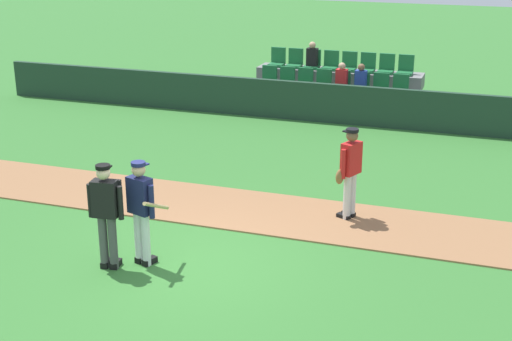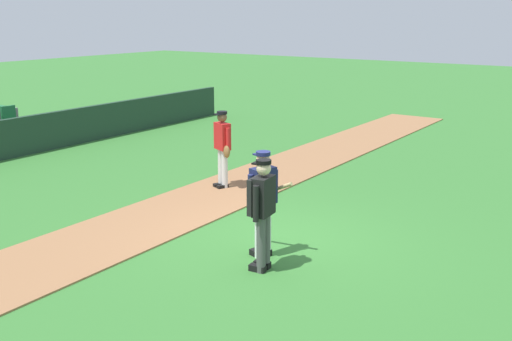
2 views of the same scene
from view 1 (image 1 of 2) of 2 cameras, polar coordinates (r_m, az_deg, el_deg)
name	(u,v)px [view 1 (image 1 of 2)]	position (r m, az deg, el deg)	size (l,w,h in m)	color
ground_plane	(182,264)	(12.13, -5.76, -7.28)	(80.00, 80.00, 0.00)	#33702D
infield_dirt_path	(236,209)	(14.24, -1.54, -2.99)	(28.00, 2.01, 0.03)	#936642
dugout_fence	(323,103)	(20.31, 5.25, 5.27)	(20.00, 0.16, 1.08)	#1E3828
stadium_bleachers	(335,93)	(21.69, 6.19, 6.00)	(5.00, 2.10, 1.90)	slate
batter_navy_jersey	(141,209)	(11.84, -8.92, -2.97)	(0.58, 0.80, 1.76)	white
umpire_home_plate	(106,210)	(11.80, -11.55, -3.04)	(0.59, 0.34, 1.76)	#4C4C4C
runner_red_jersey	(350,171)	(13.57, 7.32, -0.01)	(0.42, 0.62, 1.76)	silver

